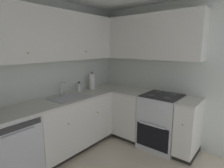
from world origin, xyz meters
TOP-DOWN VIEW (x-y plane):
  - wall_back at (0.00, 1.43)m, footprint 3.50×0.05m
  - wall_right at (1.73, 0.00)m, footprint 0.05×2.90m
  - dishwasher at (-0.58, 1.10)m, footprint 0.60×0.63m
  - lower_cabinets_back at (0.41, 1.10)m, footprint 1.38×0.62m
  - countertop_back at (0.41, 1.10)m, footprint 2.58×0.60m
  - lower_cabinets_right at (1.40, 0.18)m, footprint 0.62×1.43m
  - countertop_right at (1.40, 0.18)m, footprint 0.60×1.43m
  - oven_range at (1.42, -0.03)m, footprint 0.68×0.62m
  - upper_cabinets_back at (0.25, 1.24)m, footprint 2.26×0.34m
  - upper_cabinets_right at (1.54, 0.41)m, footprint 0.32×1.98m
  - sink at (0.38, 1.07)m, footprint 0.59×0.40m
  - faucet at (0.38, 1.28)m, footprint 0.07×0.16m
  - soap_bottle at (0.75, 1.28)m, footprint 0.06×0.06m
  - paper_towel_roll at (1.07, 1.26)m, footprint 0.11×0.11m

SIDE VIEW (x-z plane):
  - dishwasher at x=-0.58m, z-range 0.00..0.87m
  - lower_cabinets_right at x=1.40m, z-range 0.00..0.88m
  - lower_cabinets_back at x=0.41m, z-range 0.00..0.88m
  - oven_range at x=1.42m, z-range -0.07..0.99m
  - sink at x=0.38m, z-range 0.82..0.92m
  - countertop_right at x=1.40m, z-range 0.87..0.91m
  - countertop_back at x=0.41m, z-range 0.87..0.91m
  - soap_bottle at x=0.75m, z-range 0.90..1.08m
  - faucet at x=0.38m, z-range 0.93..1.17m
  - paper_towel_roll at x=1.07m, z-range 0.88..1.22m
  - wall_back at x=0.00m, z-range 0.00..2.44m
  - wall_right at x=1.73m, z-range 0.00..2.44m
  - upper_cabinets_back at x=0.25m, z-range 1.50..2.25m
  - upper_cabinets_right at x=1.54m, z-range 1.50..2.25m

